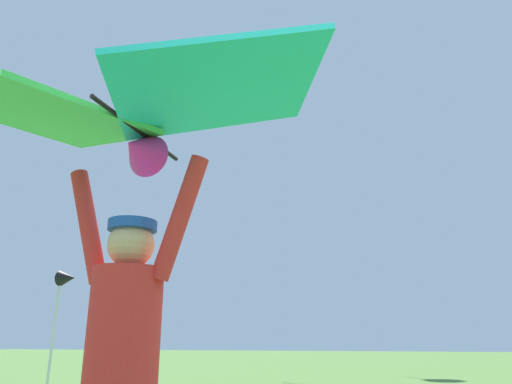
% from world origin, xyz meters
% --- Properties ---
extents(kite_flyer_person, '(0.81, 0.34, 1.92)m').
position_xyz_m(kite_flyer_person, '(-0.26, -0.02, 0.94)').
color(kite_flyer_person, '#424751').
rests_on(kite_flyer_person, ground).
extents(held_stunt_kite, '(2.20, 1.16, 0.44)m').
position_xyz_m(held_stunt_kite, '(-0.26, -0.12, 2.17)').
color(held_stunt_kite, black).
extents(distant_kite_white_mid_right, '(1.26, 1.32, 2.16)m').
position_xyz_m(distant_kite_white_mid_right, '(-6.64, 16.89, 12.48)').
color(distant_kite_white_mid_right, white).
extents(distant_kite_red_low_left, '(2.01, 1.88, 3.09)m').
position_xyz_m(distant_kite_red_low_left, '(-5.42, 22.74, 18.32)').
color(distant_kite_red_low_left, red).
extents(marker_flag, '(0.30, 0.24, 2.10)m').
position_xyz_m(marker_flag, '(-4.11, 4.05, 1.82)').
color(marker_flag, silver).
rests_on(marker_flag, ground).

